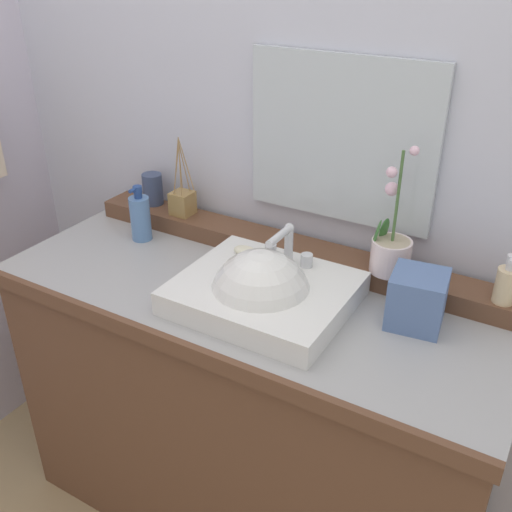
{
  "coord_description": "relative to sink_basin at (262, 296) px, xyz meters",
  "views": [
    {
      "loc": [
        0.7,
        -1.16,
        1.72
      ],
      "look_at": [
        0.03,
        -0.01,
        1.0
      ],
      "focal_mm": 41.23,
      "sensor_mm": 36.0,
      "label": 1
    }
  ],
  "objects": [
    {
      "name": "lotion_bottle",
      "position": [
        -0.52,
        0.14,
        0.05
      ],
      "size": [
        0.06,
        0.07,
        0.18
      ],
      "color": "#567EB5",
      "rests_on": "vanity_cabinet"
    },
    {
      "name": "soap_dispenser",
      "position": [
        0.54,
        0.24,
        0.08
      ],
      "size": [
        0.05,
        0.06,
        0.13
      ],
      "color": "beige",
      "rests_on": "back_ledge"
    },
    {
      "name": "soap_bar",
      "position": [
        -0.12,
        0.11,
        0.05
      ],
      "size": [
        0.07,
        0.04,
        0.02
      ],
      "primitive_type": "ellipsoid",
      "color": "beige",
      "rests_on": "sink_basin"
    },
    {
      "name": "potted_plant",
      "position": [
        0.25,
        0.25,
        0.09
      ],
      "size": [
        0.11,
        0.11,
        0.35
      ],
      "color": "silver",
      "rests_on": "back_ledge"
    },
    {
      "name": "wall_back",
      "position": [
        -0.07,
        0.44,
        0.39
      ],
      "size": [
        2.98,
        0.2,
        2.59
      ],
      "primitive_type": "cube",
      "color": "silver",
      "rests_on": "ground"
    },
    {
      "name": "mirror",
      "position": [
        0.05,
        0.33,
        0.33
      ],
      "size": [
        0.54,
        0.02,
        0.45
      ],
      "primitive_type": "cube",
      "color": "silver"
    },
    {
      "name": "tumbler_cup",
      "position": [
        -0.58,
        0.28,
        0.08
      ],
      "size": [
        0.07,
        0.07,
        0.1
      ],
      "primitive_type": "cylinder",
      "color": "#374361",
      "rests_on": "back_ledge"
    },
    {
      "name": "sink_basin",
      "position": [
        0.0,
        0.0,
        0.0
      ],
      "size": [
        0.43,
        0.38,
        0.28
      ],
      "color": "white",
      "rests_on": "vanity_cabinet"
    },
    {
      "name": "reed_diffuser",
      "position": [
        -0.45,
        0.27,
        0.07
      ],
      "size": [
        0.09,
        0.07,
        0.25
      ],
      "color": "#9C7943",
      "rests_on": "back_ledge"
    },
    {
      "name": "back_ledge",
      "position": [
        -0.07,
        0.27,
        -0.0
      ],
      "size": [
        1.34,
        0.11,
        0.05
      ],
      "primitive_type": "cube",
      "color": "brown",
      "rests_on": "vanity_cabinet"
    },
    {
      "name": "tissue_box",
      "position": [
        0.36,
        0.12,
        0.04
      ],
      "size": [
        0.15,
        0.15,
        0.14
      ],
      "primitive_type": "cube",
      "rotation": [
        0.0,
        0.0,
        0.13
      ],
      "color": "#536FA2",
      "rests_on": "vanity_cabinet"
    },
    {
      "name": "vanity_cabinet",
      "position": [
        -0.07,
        0.05,
        -0.47
      ],
      "size": [
        1.42,
        0.58,
        0.88
      ],
      "color": "brown",
      "rests_on": "ground"
    }
  ]
}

